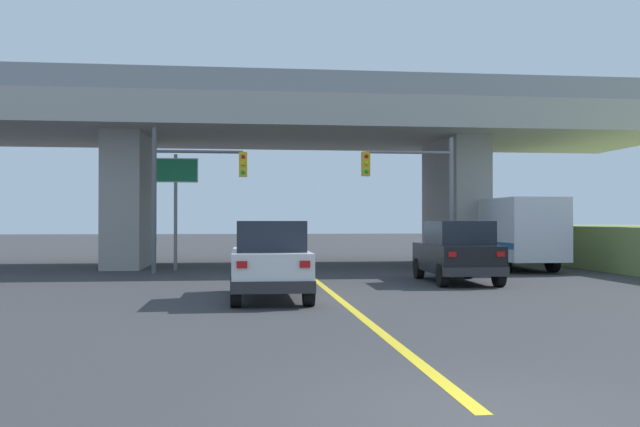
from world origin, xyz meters
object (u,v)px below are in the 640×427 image
at_px(box_truck, 508,232).
at_px(highway_sign, 176,183).
at_px(suv_crossing, 457,252).
at_px(traffic_signal_farside, 187,183).
at_px(suv_lead, 270,260).
at_px(traffic_signal_nearside, 420,185).

xyz_separation_m(box_truck, highway_sign, (-13.98, 0.53, 2.00)).
relative_size(suv_crossing, traffic_signal_farside, 0.78).
height_order(box_truck, traffic_signal_farside, traffic_signal_farside).
relative_size(box_truck, highway_sign, 1.59).
bearing_deg(suv_lead, box_truck, 44.44).
relative_size(suv_lead, highway_sign, 0.96).
relative_size(suv_crossing, traffic_signal_nearside, 0.82).
height_order(box_truck, highway_sign, highway_sign).
xyz_separation_m(suv_lead, traffic_signal_farside, (-2.84, 9.01, 2.48)).
height_order(traffic_signal_nearside, highway_sign, traffic_signal_nearside).
bearing_deg(highway_sign, traffic_signal_farside, -72.28).
xyz_separation_m(box_truck, traffic_signal_nearside, (-4.22, -1.47, 1.91)).
bearing_deg(suv_crossing, suv_lead, -145.65).
relative_size(suv_lead, traffic_signal_nearside, 0.85).
bearing_deg(traffic_signal_farside, traffic_signal_nearside, -0.85).
bearing_deg(suv_crossing, traffic_signal_nearside, 91.27).
height_order(suv_crossing, traffic_signal_farside, traffic_signal_farside).
xyz_separation_m(traffic_signal_nearside, highway_sign, (-9.77, 2.00, 0.09)).
distance_m(suv_crossing, highway_sign, 12.17).
xyz_separation_m(traffic_signal_farside, highway_sign, (-0.60, 1.87, 0.08)).
distance_m(box_truck, traffic_signal_nearside, 4.86).
distance_m(box_truck, highway_sign, 14.14).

